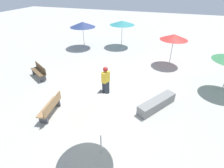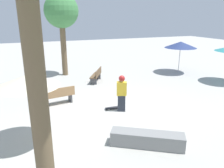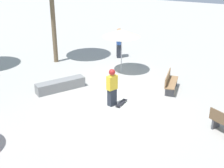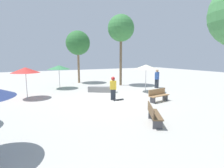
% 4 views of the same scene
% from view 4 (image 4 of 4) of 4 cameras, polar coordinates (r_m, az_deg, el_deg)
% --- Properties ---
extents(ground_plane, '(60.00, 60.00, 0.00)m').
position_cam_4_polar(ground_plane, '(12.06, -0.10, -5.48)').
color(ground_plane, '#B2AFA8').
extents(skater_main, '(0.49, 0.39, 1.64)m').
position_cam_4_polar(skater_main, '(12.16, 0.36, -1.11)').
color(skater_main, '#282D38').
rests_on(skater_main, ground_plane).
extents(skateboard, '(0.81, 0.23, 0.07)m').
position_cam_4_polar(skateboard, '(12.16, 2.10, -5.09)').
color(skateboard, black).
rests_on(skateboard, ground_plane).
extents(concrete_ledge, '(2.26, 1.70, 0.48)m').
position_cam_4_polar(concrete_ledge, '(14.97, -3.33, -1.74)').
color(concrete_ledge, gray).
rests_on(concrete_ledge, ground_plane).
extents(bench_near, '(1.19, 1.60, 0.85)m').
position_cam_4_polar(bench_near, '(8.17, 13.46, -9.61)').
color(bench_near, '#47474C').
rests_on(bench_near, ground_plane).
extents(bench_far, '(1.64, 0.65, 0.85)m').
position_cam_4_polar(bench_far, '(12.17, 14.94, -3.60)').
color(bench_far, '#47474C').
rests_on(bench_far, ground_plane).
extents(shade_umbrella_red, '(1.96, 1.96, 2.25)m').
position_cam_4_polar(shade_umbrella_red, '(13.86, -26.43, 4.09)').
color(shade_umbrella_red, '#B7B7BC').
rests_on(shade_umbrella_red, ground_plane).
extents(shade_umbrella_cream, '(1.99, 1.99, 2.34)m').
position_cam_4_polar(shade_umbrella_cream, '(15.07, 11.08, 5.50)').
color(shade_umbrella_cream, '#B7B7BC').
rests_on(shade_umbrella_cream, ground_plane).
extents(shade_umbrella_green, '(2.10, 2.10, 2.21)m').
position_cam_4_polar(shade_umbrella_green, '(17.24, -16.93, 5.25)').
color(shade_umbrella_green, '#B7B7BC').
rests_on(shade_umbrella_green, ground_plane).
extents(palm_tree_left, '(2.73, 2.73, 5.92)m').
position_cam_4_polar(palm_tree_left, '(20.66, -11.06, 12.95)').
color(palm_tree_left, '#896B4C').
rests_on(palm_tree_left, ground_plane).
extents(palm_tree_far_back, '(2.70, 2.70, 7.24)m').
position_cam_4_polar(palm_tree_far_back, '(18.67, 2.95, 17.60)').
color(palm_tree_far_back, brown).
rests_on(palm_tree_far_back, ground_plane).
extents(bystander_watching, '(0.56, 0.48, 1.81)m').
position_cam_4_polar(bystander_watching, '(17.46, 14.45, 1.69)').
color(bystander_watching, '#282D38').
rests_on(bystander_watching, ground_plane).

